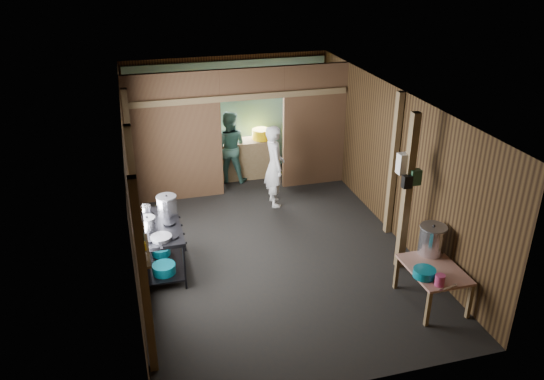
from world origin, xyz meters
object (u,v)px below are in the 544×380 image
object	(u,v)px
stock_pot	(432,240)
pink_bucket	(440,280)
yellow_tub	(261,134)
cook	(275,166)
stove_pot_large	(167,205)
gas_range	(161,248)
prep_table	(432,285)

from	to	relation	value
stock_pot	pink_bucket	distance (m)	0.85
yellow_tub	cook	world-z (taller)	cook
stove_pot_large	stock_pot	bearing A→B (deg)	-27.04
stock_pot	stove_pot_large	bearing A→B (deg)	152.96
gas_range	stock_pot	bearing A→B (deg)	-21.40
pink_bucket	cook	distance (m)	4.29
prep_table	cook	bearing A→B (deg)	109.57
gas_range	cook	bearing A→B (deg)	37.61
prep_table	stove_pot_large	xyz separation A→B (m)	(-3.54, 2.28, 0.66)
pink_bucket	yellow_tub	distance (m)	5.75
cook	gas_range	bearing A→B (deg)	129.39
gas_range	prep_table	size ratio (longest dim) A/B	1.38
prep_table	stock_pot	bearing A→B (deg)	67.56
gas_range	prep_table	distance (m)	4.17
gas_range	pink_bucket	distance (m)	4.24
stove_pot_large	cook	bearing A→B (deg)	33.47
pink_bucket	cook	xyz separation A→B (m)	(-1.17, 4.13, 0.15)
gas_range	stock_pot	size ratio (longest dim) A/B	2.93
prep_table	gas_range	bearing A→B (deg)	152.79
prep_table	stove_pot_large	world-z (taller)	stove_pot_large
stove_pot_large	pink_bucket	world-z (taller)	stove_pot_large
stove_pot_large	pink_bucket	bearing A→B (deg)	-38.24
stock_pot	yellow_tub	xyz separation A→B (m)	(-1.37, 4.86, 0.16)
stock_pot	cook	bearing A→B (deg)	113.99
prep_table	pink_bucket	world-z (taller)	pink_bucket
prep_table	cook	distance (m)	4.01
prep_table	pink_bucket	distance (m)	0.56
prep_table	cook	world-z (taller)	cook
gas_range	cook	xyz separation A→B (m)	(2.38, 1.83, 0.42)
stove_pot_large	prep_table	bearing A→B (deg)	-32.78
prep_table	yellow_tub	bearing A→B (deg)	102.96
stove_pot_large	yellow_tub	xyz separation A→B (m)	(2.33, 2.97, 0.01)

